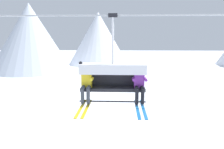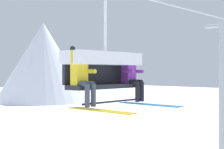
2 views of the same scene
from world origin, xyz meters
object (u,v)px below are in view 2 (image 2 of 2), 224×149
Objects in this scene: lift_tower_far at (224,106)px; chairlift_chair at (103,64)px; skier_yellow at (83,77)px; skier_purple at (133,77)px.

chairlift_chair is (-8.12, -0.71, 1.63)m from lift_tower_far.
skier_purple is (1.68, -0.01, -0.02)m from skier_yellow.
lift_tower_far is 9.11m from skier_yellow.
chairlift_chair is 1.59× the size of skier_purple.
lift_tower_far is 2.85× the size of chairlift_chair.
skier_purple is (0.84, -0.22, -0.30)m from chairlift_chair.
skier_yellow is 1.00× the size of skier_purple.
chairlift_chair is at bearing 14.31° from skier_yellow.
skier_yellow is (-8.96, -0.92, 1.35)m from lift_tower_far.
skier_purple is at bearing -172.74° from lift_tower_far.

